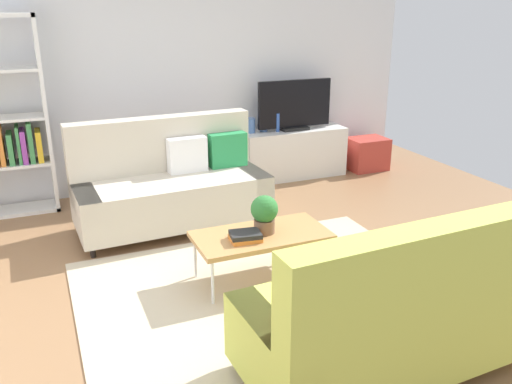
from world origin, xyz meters
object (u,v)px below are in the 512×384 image
object	(u,v)px
potted_plant	(264,213)
coffee_table	(261,236)
couch_beige	(172,185)
tv_console	(293,153)
couch_green	(398,310)
storage_trunk	(367,154)
tv	(295,106)
table_book_0	(245,238)
bottle_0	(278,123)
vase_0	(251,125)
vase_1	(264,125)

from	to	relation	value
potted_plant	coffee_table	bearing A→B (deg)	-163.01
couch_beige	tv_console	world-z (taller)	couch_beige
couch_green	storage_trunk	distance (m)	4.42
tv	table_book_0	size ratio (longest dim) A/B	4.17
tv_console	bottle_0	world-z (taller)	bottle_0
couch_beige	storage_trunk	world-z (taller)	couch_beige
couch_beige	vase_0	world-z (taller)	couch_beige
vase_0	bottle_0	xyz separation A→B (m)	(0.34, -0.09, 0.03)
tv	bottle_0	distance (m)	0.31
coffee_table	vase_0	world-z (taller)	vase_0
tv	storage_trunk	world-z (taller)	tv
tv	vase_0	xyz separation A→B (m)	(-0.58, 0.07, -0.22)
tv	potted_plant	bearing A→B (deg)	-121.38
couch_beige	couch_green	bearing A→B (deg)	100.74
couch_beige	coffee_table	world-z (taller)	couch_beige
vase_0	bottle_0	bearing A→B (deg)	-14.90
tv_console	table_book_0	size ratio (longest dim) A/B	5.83
couch_beige	potted_plant	distance (m)	1.48
tv	vase_1	size ratio (longest dim) A/B	6.27
vase_0	vase_1	bearing A→B (deg)	0.00
couch_green	bottle_0	world-z (taller)	couch_green
couch_green	storage_trunk	xyz separation A→B (m)	(2.31, 3.76, -0.23)
vase_0	coffee_table	bearing A→B (deg)	-110.28
coffee_table	tv_console	world-z (taller)	tv_console
storage_trunk	table_book_0	bearing A→B (deg)	-138.92
potted_plant	table_book_0	size ratio (longest dim) A/B	1.32
storage_trunk	bottle_0	xyz separation A→B (m)	(-1.34, 0.06, 0.54)
storage_trunk	table_book_0	world-z (taller)	table_book_0
tv_console	vase_1	bearing A→B (deg)	172.89
coffee_table	tv_console	bearing A→B (deg)	58.40
couch_green	vase_0	xyz separation A→B (m)	(0.63, 3.91, 0.29)
couch_green	vase_0	world-z (taller)	couch_green
couch_beige	vase_1	size ratio (longest dim) A/B	12.13
tv_console	couch_green	bearing A→B (deg)	-107.45
couch_green	storage_trunk	size ratio (longest dim) A/B	3.72
bottle_0	table_book_0	bearing A→B (deg)	-119.97
couch_beige	tv	bearing A→B (deg)	-154.76
vase_0	vase_1	size ratio (longest dim) A/B	1.16
couch_beige	vase_0	xyz separation A→B (m)	(1.30, 1.06, 0.29)
storage_trunk	tv	bearing A→B (deg)	175.84
storage_trunk	vase_0	bearing A→B (deg)	174.90
tv_console	vase_0	size ratio (longest dim) A/B	7.57
storage_trunk	vase_0	world-z (taller)	vase_0
couch_green	table_book_0	size ratio (longest dim) A/B	8.06
potted_plant	vase_1	size ratio (longest dim) A/B	1.99
couch_beige	potted_plant	bearing A→B (deg)	103.90
potted_plant	couch_beige	bearing A→B (deg)	106.44
couch_green	bottle_0	xyz separation A→B (m)	(0.97, 3.82, 0.31)
couch_beige	storage_trunk	distance (m)	3.13
tv_console	vase_1	distance (m)	0.57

